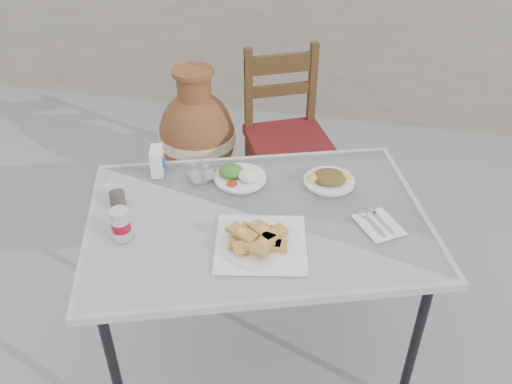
% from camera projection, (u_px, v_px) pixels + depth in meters
% --- Properties ---
extents(ground, '(80.00, 80.00, 0.00)m').
position_uv_depth(ground, '(229.00, 341.00, 2.60)').
color(ground, slate).
rests_on(ground, ground).
extents(cafe_table, '(1.53, 1.27, 0.80)m').
position_uv_depth(cafe_table, '(258.00, 227.00, 2.13)').
color(cafe_table, black).
rests_on(cafe_table, ground).
extents(pide_plate, '(0.39, 0.39, 0.07)m').
position_uv_depth(pide_plate, '(261.00, 238.00, 1.95)').
color(pide_plate, white).
rests_on(pide_plate, cafe_table).
extents(salad_rice_plate, '(0.22, 0.22, 0.06)m').
position_uv_depth(salad_rice_plate, '(239.00, 175.00, 2.29)').
color(salad_rice_plate, silver).
rests_on(salad_rice_plate, cafe_table).
extents(salad_chopped_plate, '(0.22, 0.22, 0.05)m').
position_uv_depth(salad_chopped_plate, '(329.00, 179.00, 2.28)').
color(salad_chopped_plate, silver).
rests_on(salad_chopped_plate, cafe_table).
extents(soda_can, '(0.07, 0.07, 0.13)m').
position_uv_depth(soda_can, '(121.00, 224.00, 1.96)').
color(soda_can, white).
rests_on(soda_can, cafe_table).
extents(cola_glass, '(0.07, 0.07, 0.10)m').
position_uv_depth(cola_glass, '(117.00, 196.00, 2.13)').
color(cola_glass, white).
rests_on(cola_glass, cafe_table).
extents(napkin_holder, '(0.08, 0.11, 0.12)m').
position_uv_depth(napkin_holder, '(157.00, 161.00, 2.31)').
color(napkin_holder, white).
rests_on(napkin_holder, cafe_table).
extents(condiment_caddy, '(0.14, 0.14, 0.08)m').
position_uv_depth(condiment_caddy, '(202.00, 173.00, 2.29)').
color(condiment_caddy, silver).
rests_on(condiment_caddy, cafe_table).
extents(cutlery_napkin, '(0.22, 0.23, 0.01)m').
position_uv_depth(cutlery_napkin, '(376.00, 222.00, 2.06)').
color(cutlery_napkin, white).
rests_on(cutlery_napkin, cafe_table).
extents(chair, '(0.60, 0.60, 1.02)m').
position_uv_depth(chair, '(287.00, 136.00, 3.16)').
color(chair, '#3D2610').
rests_on(chair, ground).
extents(terracotta_urn, '(0.48, 0.48, 0.84)m').
position_uv_depth(terracotta_urn, '(197.00, 137.00, 3.41)').
color(terracotta_urn, brown).
rests_on(terracotta_urn, ground).
extents(back_wall, '(6.00, 0.25, 1.20)m').
position_uv_depth(back_wall, '(306.00, 39.00, 4.23)').
color(back_wall, gray).
rests_on(back_wall, ground).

